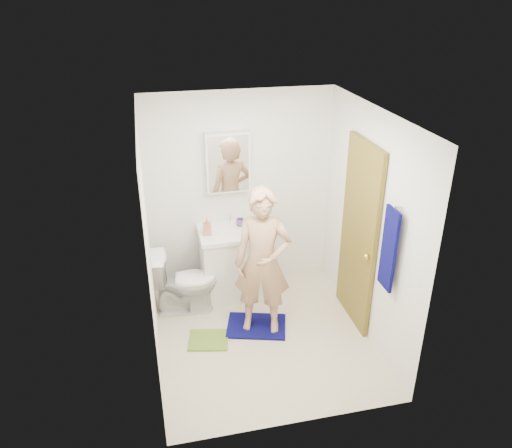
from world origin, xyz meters
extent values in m
cube|color=beige|center=(0.00, 0.00, -0.01)|extent=(2.20, 2.40, 0.02)
cube|color=white|center=(0.00, 0.00, 2.41)|extent=(2.20, 2.40, 0.02)
cube|color=white|center=(0.00, 1.21, 1.20)|extent=(2.20, 0.02, 2.40)
cube|color=white|center=(0.00, -1.21, 1.20)|extent=(2.20, 0.02, 2.40)
cube|color=white|center=(-1.11, 0.00, 1.20)|extent=(0.02, 2.40, 2.40)
cube|color=white|center=(1.11, 0.00, 1.20)|extent=(0.02, 2.40, 2.40)
cube|color=white|center=(-0.15, 0.91, 0.40)|extent=(0.75, 0.55, 0.80)
cube|color=white|center=(-0.15, 0.91, 0.83)|extent=(0.79, 0.59, 0.05)
cylinder|color=white|center=(-0.15, 0.91, 0.84)|extent=(0.40, 0.40, 0.03)
cylinder|color=silver|center=(-0.15, 1.09, 0.91)|extent=(0.03, 0.03, 0.12)
cube|color=white|center=(-0.15, 1.14, 1.60)|extent=(0.50, 0.12, 0.70)
cube|color=white|center=(-0.15, 1.08, 1.60)|extent=(0.46, 0.01, 0.66)
cube|color=olive|center=(1.07, 0.15, 1.02)|extent=(0.05, 0.80, 2.05)
sphere|color=gold|center=(1.03, -0.17, 0.95)|extent=(0.07, 0.07, 0.07)
cube|color=#080851|center=(1.03, -0.57, 1.25)|extent=(0.03, 0.24, 0.80)
cylinder|color=silver|center=(1.07, -0.57, 1.67)|extent=(0.06, 0.02, 0.02)
imported|color=white|center=(-0.76, 0.69, 0.37)|extent=(0.77, 0.49, 0.75)
cube|color=#080851|center=(-0.03, 0.18, 0.01)|extent=(0.74, 0.62, 0.02)
cube|color=olive|center=(-0.58, 0.06, 0.01)|extent=(0.47, 0.43, 0.02)
imported|color=#B67755|center=(-0.45, 0.87, 0.95)|extent=(0.10, 0.10, 0.20)
imported|color=#6A4292|center=(-0.04, 1.01, 0.89)|extent=(0.14, 0.14, 0.09)
imported|color=tan|center=(0.02, 0.15, 0.83)|extent=(0.68, 0.55, 1.62)
camera|label=1|loc=(-1.02, -4.18, 3.43)|focal=35.00mm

